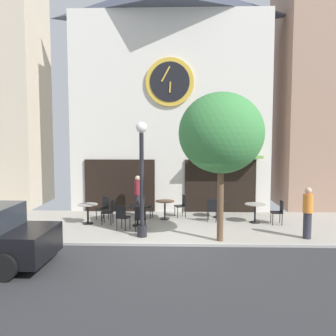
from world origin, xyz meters
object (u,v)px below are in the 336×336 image
(cafe_chair_right_end, at_px, (145,205))
(cafe_chair_near_lamp, at_px, (279,210))
(cafe_chair_facing_wall, at_px, (104,206))
(cafe_chair_left_end, at_px, (140,217))
(cafe_table_center_left, at_px, (165,206))
(cafe_table_near_door, at_px, (88,209))
(cafe_chair_curbside, at_px, (110,210))
(pedestrian_orange, at_px, (308,212))
(cafe_chair_near_tree, at_px, (182,204))
(cafe_table_center, at_px, (138,211))
(street_tree, at_px, (221,133))
(cafe_chair_corner, at_px, (212,208))
(street_lamp, at_px, (142,179))
(pedestrian_maroon, at_px, (138,195))
(cafe_table_near_curb, at_px, (218,205))
(cafe_table_leftmost, at_px, (255,209))
(cafe_chair_under_awning, at_px, (122,215))

(cafe_chair_right_end, bearing_deg, cafe_chair_near_lamp, -10.37)
(cafe_chair_facing_wall, xyz_separation_m, cafe_chair_left_end, (1.65, -1.79, 0.00))
(cafe_table_center_left, height_order, cafe_chair_right_end, cafe_chair_right_end)
(cafe_table_near_door, distance_m, cafe_chair_curbside, 0.84)
(cafe_chair_left_end, relative_size, pedestrian_orange, 0.54)
(cafe_chair_near_tree, bearing_deg, cafe_table_center, -136.84)
(street_tree, distance_m, cafe_chair_facing_wall, 5.88)
(cafe_chair_corner, bearing_deg, cafe_chair_left_end, -150.16)
(street_tree, bearing_deg, cafe_chair_curbside, 152.61)
(cafe_table_near_door, relative_size, cafe_chair_facing_wall, 0.84)
(street_lamp, relative_size, cafe_table_near_door, 4.99)
(cafe_chair_corner, xyz_separation_m, pedestrian_maroon, (-3.02, 1.16, 0.33))
(cafe_chair_near_tree, bearing_deg, pedestrian_orange, -37.09)
(cafe_table_near_curb, distance_m, cafe_chair_curbside, 4.40)
(pedestrian_maroon, bearing_deg, street_lamp, -81.02)
(pedestrian_maroon, bearing_deg, cafe_table_center, -83.61)
(cafe_chair_near_lamp, xyz_separation_m, cafe_chair_curbside, (-6.38, -0.19, 0.00))
(cafe_chair_corner, bearing_deg, pedestrian_maroon, 159.03)
(street_tree, relative_size, cafe_chair_right_end, 5.18)
(cafe_table_near_door, relative_size, cafe_chair_curbside, 0.84)
(cafe_chair_curbside, bearing_deg, cafe_table_near_door, 177.44)
(cafe_chair_facing_wall, height_order, cafe_chair_corner, same)
(cafe_table_near_curb, height_order, cafe_chair_near_tree, cafe_chair_near_tree)
(pedestrian_maroon, bearing_deg, cafe_chair_curbside, -118.09)
(street_tree, height_order, cafe_table_leftmost, street_tree)
(cafe_table_center_left, relative_size, cafe_chair_near_tree, 0.83)
(cafe_table_near_curb, bearing_deg, street_lamp, -134.33)
(cafe_chair_facing_wall, relative_size, cafe_chair_curbside, 1.00)
(cafe_chair_right_end, bearing_deg, cafe_chair_corner, -13.51)
(street_lamp, relative_size, cafe_chair_near_tree, 4.19)
(cafe_chair_facing_wall, bearing_deg, cafe_chair_under_awning, -58.82)
(cafe_table_leftmost, xyz_separation_m, cafe_chair_right_end, (-4.29, 0.71, -0.01))
(cafe_table_near_door, bearing_deg, street_tree, -23.51)
(street_lamp, height_order, cafe_table_near_curb, street_lamp)
(cafe_chair_curbside, bearing_deg, cafe_chair_near_tree, 26.29)
(street_tree, bearing_deg, cafe_table_leftmost, 56.51)
(cafe_table_near_curb, height_order, cafe_chair_curbside, cafe_chair_curbside)
(cafe_chair_corner, bearing_deg, cafe_chair_curbside, -172.83)
(cafe_chair_near_lamp, xyz_separation_m, pedestrian_maroon, (-5.50, 1.46, 0.33))
(cafe_table_center_left, height_order, cafe_chair_near_tree, cafe_chair_near_tree)
(cafe_table_near_door, relative_size, pedestrian_orange, 0.45)
(cafe_table_center, height_order, pedestrian_maroon, pedestrian_maroon)
(cafe_chair_left_end, height_order, cafe_chair_corner, same)
(street_tree, xyz_separation_m, cafe_table_near_curb, (0.30, 3.27, -2.87))
(pedestrian_orange, bearing_deg, pedestrian_maroon, 150.46)
(cafe_chair_near_tree, bearing_deg, cafe_table_center_left, -149.02)
(cafe_chair_near_tree, bearing_deg, cafe_table_near_curb, -4.41)
(pedestrian_orange, bearing_deg, cafe_chair_left_end, 172.97)
(street_lamp, distance_m, cafe_table_near_curb, 4.27)
(cafe_table_leftmost, xyz_separation_m, pedestrian_orange, (1.23, -2.10, 0.32))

